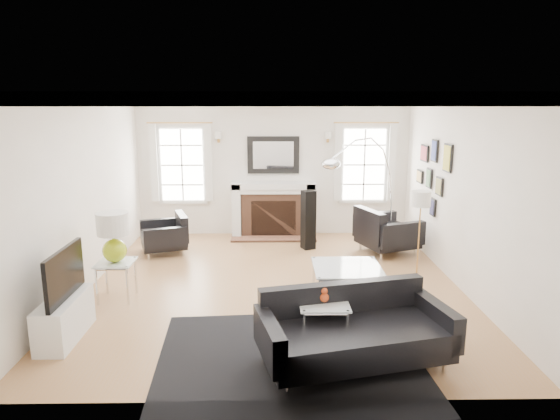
{
  "coord_description": "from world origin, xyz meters",
  "views": [
    {
      "loc": [
        -0.03,
        -7.13,
        2.73
      ],
      "look_at": [
        0.09,
        0.3,
        1.09
      ],
      "focal_mm": 32.0,
      "sensor_mm": 36.0,
      "label": 1
    }
  ],
  "objects_px": {
    "fireplace": "(274,210)",
    "sofa": "(353,332)",
    "armchair_left": "(167,235)",
    "arc_floor_lamp": "(363,191)",
    "coffee_table": "(347,269)",
    "armchair_right": "(384,232)",
    "gourd_lamp": "(113,234)"
  },
  "relations": [
    {
      "from": "sofa",
      "to": "armchair_left",
      "type": "xyz_separation_m",
      "value": [
        -2.77,
        3.97,
        -0.03
      ]
    },
    {
      "from": "armchair_left",
      "to": "gourd_lamp",
      "type": "height_order",
      "value": "gourd_lamp"
    },
    {
      "from": "fireplace",
      "to": "armchair_left",
      "type": "relative_size",
      "value": 1.6
    },
    {
      "from": "gourd_lamp",
      "to": "armchair_left",
      "type": "bearing_deg",
      "value": 83.56
    },
    {
      "from": "armchair_right",
      "to": "arc_floor_lamp",
      "type": "distance_m",
      "value": 0.94
    },
    {
      "from": "coffee_table",
      "to": "gourd_lamp",
      "type": "relative_size",
      "value": 1.36
    },
    {
      "from": "armchair_left",
      "to": "arc_floor_lamp",
      "type": "relative_size",
      "value": 0.49
    },
    {
      "from": "fireplace",
      "to": "armchair_left",
      "type": "height_order",
      "value": "fireplace"
    },
    {
      "from": "coffee_table",
      "to": "arc_floor_lamp",
      "type": "distance_m",
      "value": 2.05
    },
    {
      "from": "armchair_left",
      "to": "armchair_right",
      "type": "xyz_separation_m",
      "value": [
        3.97,
        -0.08,
        0.06
      ]
    },
    {
      "from": "sofa",
      "to": "armchair_left",
      "type": "distance_m",
      "value": 4.84
    },
    {
      "from": "armchair_left",
      "to": "arc_floor_lamp",
      "type": "bearing_deg",
      "value": -4.43
    },
    {
      "from": "arc_floor_lamp",
      "to": "coffee_table",
      "type": "bearing_deg",
      "value": -106.21
    },
    {
      "from": "armchair_left",
      "to": "coffee_table",
      "type": "relative_size",
      "value": 1.12
    },
    {
      "from": "fireplace",
      "to": "sofa",
      "type": "xyz_separation_m",
      "value": [
        0.82,
        -5.09,
        -0.19
      ]
    },
    {
      "from": "gourd_lamp",
      "to": "fireplace",
      "type": "bearing_deg",
      "value": 56.38
    },
    {
      "from": "fireplace",
      "to": "sofa",
      "type": "distance_m",
      "value": 5.16
    },
    {
      "from": "armchair_left",
      "to": "arc_floor_lamp",
      "type": "xyz_separation_m",
      "value": [
        3.52,
        -0.27,
        0.86
      ]
    },
    {
      "from": "fireplace",
      "to": "gourd_lamp",
      "type": "xyz_separation_m",
      "value": [
        -2.2,
        -3.31,
        0.41
      ]
    },
    {
      "from": "gourd_lamp",
      "to": "arc_floor_lamp",
      "type": "distance_m",
      "value": 4.23
    },
    {
      "from": "sofa",
      "to": "armchair_right",
      "type": "xyz_separation_m",
      "value": [
        1.2,
        3.9,
        0.03
      ]
    },
    {
      "from": "fireplace",
      "to": "gourd_lamp",
      "type": "relative_size",
      "value": 2.43
    },
    {
      "from": "gourd_lamp",
      "to": "armchair_right",
      "type": "bearing_deg",
      "value": 26.6
    },
    {
      "from": "fireplace",
      "to": "gourd_lamp",
      "type": "bearing_deg",
      "value": -123.62
    },
    {
      "from": "fireplace",
      "to": "coffee_table",
      "type": "distance_m",
      "value": 3.38
    },
    {
      "from": "fireplace",
      "to": "coffee_table",
      "type": "xyz_separation_m",
      "value": [
        1.03,
        -3.21,
        -0.15
      ]
    },
    {
      "from": "armchair_right",
      "to": "coffee_table",
      "type": "relative_size",
      "value": 1.33
    },
    {
      "from": "armchair_left",
      "to": "gourd_lamp",
      "type": "distance_m",
      "value": 2.29
    },
    {
      "from": "armchair_left",
      "to": "sofa",
      "type": "bearing_deg",
      "value": -55.09
    },
    {
      "from": "fireplace",
      "to": "sofa",
      "type": "height_order",
      "value": "fireplace"
    },
    {
      "from": "fireplace",
      "to": "gourd_lamp",
      "type": "height_order",
      "value": "gourd_lamp"
    },
    {
      "from": "armchair_right",
      "to": "coffee_table",
      "type": "distance_m",
      "value": 2.24
    }
  ]
}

